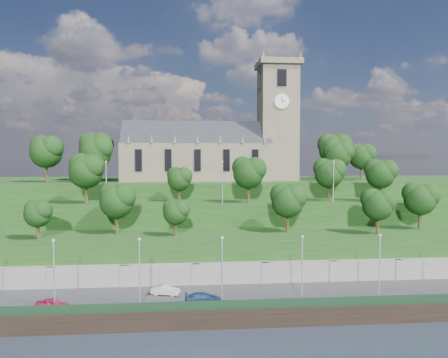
{
  "coord_description": "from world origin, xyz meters",
  "views": [
    {
      "loc": [
        -6.35,
        -50.08,
        20.19
      ],
      "look_at": [
        0.63,
        30.0,
        16.1
      ],
      "focal_mm": 35.0,
      "sensor_mm": 36.0,
      "label": 1
    }
  ],
  "objects": [
    {
      "name": "car_middle",
      "position": [
        -9.11,
        7.02,
        2.62
      ],
      "size": [
        3.97,
        2.23,
        1.24
      ],
      "primitive_type": "imported",
      "rotation": [
        0.0,
        0.0,
        1.31
      ],
      "color": "#A3A4A8",
      "rests_on": "promenade"
    },
    {
      "name": "promenade",
      "position": [
        0.0,
        6.0,
        1.0
      ],
      "size": [
        160.0,
        12.0,
        2.0
      ],
      "primitive_type": "cube",
      "color": "#2D2D30",
      "rests_on": "ground"
    },
    {
      "name": "ground",
      "position": [
        0.0,
        0.0,
        0.0
      ],
      "size": [
        320.0,
        320.0,
        0.0
      ],
      "primitive_type": "plane",
      "color": "black",
      "rests_on": "ground"
    },
    {
      "name": "retaining_wall",
      "position": [
        0.0,
        11.97,
        2.5
      ],
      "size": [
        160.0,
        2.1,
        5.0
      ],
      "color": "slate",
      "rests_on": "ground"
    },
    {
      "name": "embankment_upper",
      "position": [
        0.0,
        29.0,
        6.0
      ],
      "size": [
        160.0,
        10.0,
        12.0
      ],
      "primitive_type": "cube",
      "color": "#183A13",
      "rests_on": "ground"
    },
    {
      "name": "church",
      "position": [
        0.79,
        45.98,
        22.52
      ],
      "size": [
        38.6,
        12.35,
        27.6
      ],
      "color": "brown",
      "rests_on": "hilltop"
    },
    {
      "name": "trees_hilltop",
      "position": [
        -2.45,
        45.06,
        21.69
      ],
      "size": [
        73.93,
        16.76,
        10.72
      ],
      "color": "#322713",
      "rests_on": "hilltop"
    },
    {
      "name": "fence",
      "position": [
        0.0,
        0.6,
        2.6
      ],
      "size": [
        160.0,
        0.1,
        1.2
      ],
      "primitive_type": "cube",
      "color": "#16321C",
      "rests_on": "promenade"
    },
    {
      "name": "hilltop",
      "position": [
        0.0,
        50.0,
        7.5
      ],
      "size": [
        160.0,
        32.0,
        15.0
      ],
      "primitive_type": "cube",
      "color": "#183A13",
      "rests_on": "ground"
    },
    {
      "name": "trees_upper",
      "position": [
        3.43,
        27.99,
        17.5
      ],
      "size": [
        59.09,
        7.92,
        8.85
      ],
      "color": "#322713",
      "rests_on": "embankment_upper"
    },
    {
      "name": "car_left",
      "position": [
        -22.39,
        2.73,
        2.64
      ],
      "size": [
        3.94,
        2.05,
        1.28
      ],
      "primitive_type": "imported",
      "rotation": [
        0.0,
        0.0,
        1.42
      ],
      "color": "maroon",
      "rests_on": "promenade"
    },
    {
      "name": "quay_wall",
      "position": [
        0.0,
        -0.05,
        1.1
      ],
      "size": [
        160.0,
        0.5,
        2.2
      ],
      "primitive_type": "cube",
      "color": "black",
      "rests_on": "ground"
    },
    {
      "name": "embankment_lower",
      "position": [
        0.0,
        18.0,
        4.0
      ],
      "size": [
        160.0,
        12.0,
        8.0
      ],
      "primitive_type": "cube",
      "color": "#183A13",
      "rests_on": "ground"
    },
    {
      "name": "car_right",
      "position": [
        -4.32,
        3.33,
        2.66
      ],
      "size": [
        4.66,
        2.15,
        1.32
      ],
      "primitive_type": "imported",
      "rotation": [
        0.0,
        0.0,
        1.64
      ],
      "color": "navy",
      "rests_on": "promenade"
    },
    {
      "name": "lamp_posts_promenade",
      "position": [
        -2.0,
        2.5,
        6.86
      ],
      "size": [
        60.36,
        0.36,
        8.48
      ],
      "color": "#B2B2B7",
      "rests_on": "promenade"
    },
    {
      "name": "lamp_posts_upper",
      "position": [
        0.0,
        26.0,
        16.35
      ],
      "size": [
        40.36,
        0.36,
        7.5
      ],
      "color": "#B2B2B7",
      "rests_on": "embankment_upper"
    },
    {
      "name": "trees_lower",
      "position": [
        5.93,
        18.53,
        13.08
      ],
      "size": [
        66.31,
        9.14,
        8.14
      ],
      "color": "#322713",
      "rests_on": "embankment_lower"
    }
  ]
}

